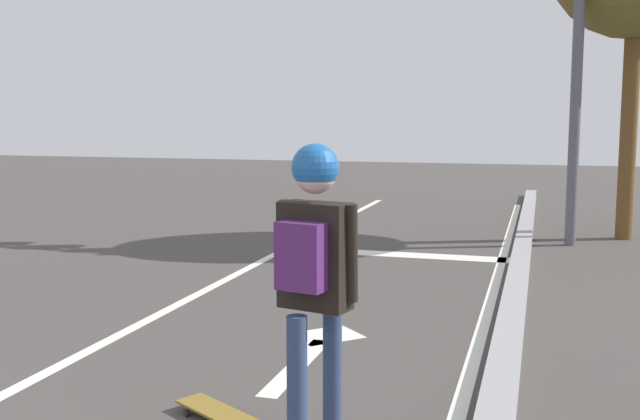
# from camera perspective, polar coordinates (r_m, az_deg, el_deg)

# --- Properties ---
(lane_line_center) EXTENTS (0.12, 20.00, 0.01)m
(lane_line_center) POSITION_cam_1_polar(r_m,az_deg,el_deg) (7.96, -10.73, -7.04)
(lane_line_center) COLOR silver
(lane_line_center) RESTS_ON ground
(lane_line_curbside) EXTENTS (0.12, 20.00, 0.01)m
(lane_line_curbside) POSITION_cam_1_polar(r_m,az_deg,el_deg) (7.14, 12.16, -8.74)
(lane_line_curbside) COLOR silver
(lane_line_curbside) RESTS_ON ground
(stop_bar) EXTENTS (3.23, 0.40, 0.01)m
(stop_bar) POSITION_cam_1_polar(r_m,az_deg,el_deg) (10.64, 5.66, -3.35)
(stop_bar) COLOR silver
(stop_bar) RESTS_ON ground
(lane_arrow_stem) EXTENTS (0.16, 1.40, 0.01)m
(lane_arrow_stem) POSITION_cam_1_polar(r_m,az_deg,el_deg) (6.00, -1.74, -11.67)
(lane_arrow_stem) COLOR silver
(lane_arrow_stem) RESTS_ON ground
(lane_arrow_head) EXTENTS (0.71, 0.71, 0.01)m
(lane_arrow_head) POSITION_cam_1_polar(r_m,az_deg,el_deg) (6.77, 0.53, -9.45)
(lane_arrow_head) COLOR silver
(lane_arrow_head) RESTS_ON ground
(curb_strip) EXTENTS (0.24, 24.00, 0.14)m
(curb_strip) POSITION_cam_1_polar(r_m,az_deg,el_deg) (7.11, 14.20, -8.31)
(curb_strip) COLOR #959395
(curb_strip) RESTS_ON ground
(skater) EXTENTS (0.46, 0.63, 1.72)m
(skater) POSITION_cam_1_polar(r_m,az_deg,el_deg) (4.06, -0.47, -3.73)
(skater) COLOR navy
(skater) RESTS_ON skateboard
(spare_skateboard) EXTENTS (0.78, 0.57, 0.07)m
(spare_skateboard) POSITION_cam_1_polar(r_m,az_deg,el_deg) (4.97, -7.32, -15.11)
(spare_skateboard) COLOR olive
(spare_skateboard) RESTS_ON ground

